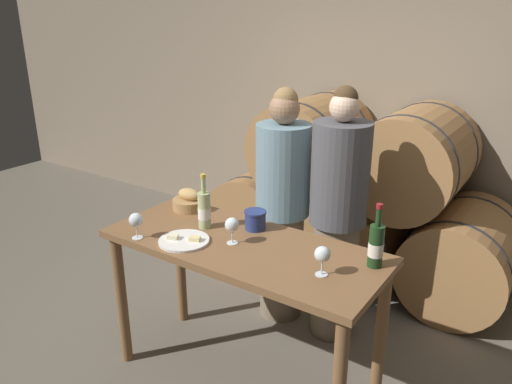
% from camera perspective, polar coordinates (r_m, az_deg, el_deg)
% --- Properties ---
extents(ground_plane, '(10.00, 10.00, 0.00)m').
position_cam_1_polar(ground_plane, '(3.14, -1.39, -20.52)').
color(ground_plane, '#665E51').
extents(stone_wall_back, '(10.00, 0.12, 3.20)m').
position_cam_1_polar(stone_wall_back, '(4.28, 15.35, 13.57)').
color(stone_wall_back, gray).
rests_on(stone_wall_back, ground_plane).
extents(barrel_stack, '(2.40, 0.86, 1.41)m').
position_cam_1_polar(barrel_stack, '(4.00, 11.45, -0.88)').
color(barrel_stack, '#9E7042').
rests_on(barrel_stack, ground_plane).
extents(tasting_table, '(1.52, 0.64, 0.88)m').
position_cam_1_polar(tasting_table, '(2.71, -1.52, -8.46)').
color(tasting_table, brown).
rests_on(tasting_table, ground_plane).
extents(person_left, '(0.36, 0.36, 1.60)m').
position_cam_1_polar(person_left, '(3.32, 3.04, -1.77)').
color(person_left, '#756651').
rests_on(person_left, ground_plane).
extents(person_right, '(0.35, 0.35, 1.64)m').
position_cam_1_polar(person_right, '(3.14, 9.31, -2.92)').
color(person_right, '#756651').
rests_on(person_right, ground_plane).
extents(wine_bottle_red, '(0.07, 0.07, 0.32)m').
position_cam_1_polar(wine_bottle_red, '(2.44, 13.55, -5.94)').
color(wine_bottle_red, '#193819').
rests_on(wine_bottle_red, tasting_table).
extents(wine_bottle_white, '(0.07, 0.07, 0.32)m').
position_cam_1_polar(wine_bottle_white, '(2.80, -5.93, -2.01)').
color(wine_bottle_white, '#ADBC7F').
rests_on(wine_bottle_white, tasting_table).
extents(blue_crock, '(0.13, 0.13, 0.11)m').
position_cam_1_polar(blue_crock, '(2.79, -0.09, -3.11)').
color(blue_crock, navy).
rests_on(blue_crock, tasting_table).
extents(bread_basket, '(0.21, 0.21, 0.13)m').
position_cam_1_polar(bread_basket, '(3.09, -7.59, -1.06)').
color(bread_basket, '#A87F4C').
rests_on(bread_basket, tasting_table).
extents(cheese_plate, '(0.27, 0.27, 0.04)m').
position_cam_1_polar(cheese_plate, '(2.68, -8.23, -5.51)').
color(cheese_plate, white).
rests_on(cheese_plate, tasting_table).
extents(wine_glass_far_left, '(0.08, 0.08, 0.15)m').
position_cam_1_polar(wine_glass_far_left, '(2.73, -13.55, -3.18)').
color(wine_glass_far_left, white).
rests_on(wine_glass_far_left, tasting_table).
extents(wine_glass_left, '(0.08, 0.08, 0.15)m').
position_cam_1_polar(wine_glass_left, '(2.60, -2.76, -3.82)').
color(wine_glass_left, white).
rests_on(wine_glass_left, tasting_table).
extents(wine_glass_center, '(0.08, 0.08, 0.15)m').
position_cam_1_polar(wine_glass_center, '(2.32, 7.60, -7.14)').
color(wine_glass_center, white).
rests_on(wine_glass_center, tasting_table).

